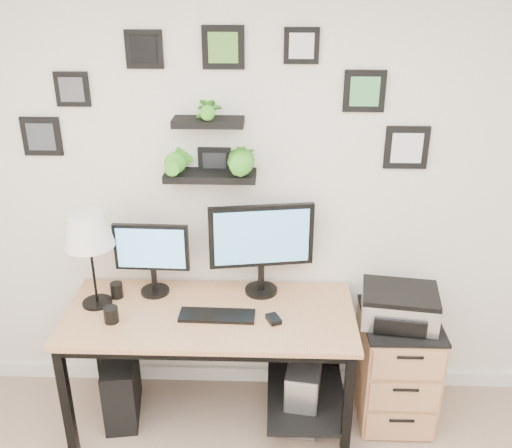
{
  "coord_description": "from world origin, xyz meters",
  "views": [
    {
      "loc": [
        0.04,
        -1.03,
        2.48
      ],
      "look_at": [
        -0.05,
        1.83,
        1.2
      ],
      "focal_mm": 40.0,
      "sensor_mm": 36.0,
      "label": 1
    }
  ],
  "objects_px": {
    "desk": "(217,328)",
    "table_lamp": "(88,233)",
    "pc_tower_black": "(122,386)",
    "mug": "(111,315)",
    "file_cabinet": "(396,367)",
    "monitor_left": "(152,254)",
    "printer": "(399,306)",
    "monitor_right": "(261,242)",
    "pc_tower_grey": "(304,388)"
  },
  "relations": [
    {
      "from": "file_cabinet",
      "to": "pc_tower_grey",
      "type": "bearing_deg",
      "value": -174.23
    },
    {
      "from": "desk",
      "to": "monitor_left",
      "type": "bearing_deg",
      "value": 156.54
    },
    {
      "from": "desk",
      "to": "mug",
      "type": "distance_m",
      "value": 0.59
    },
    {
      "from": "monitor_right",
      "to": "pc_tower_black",
      "type": "bearing_deg",
      "value": -166.47
    },
    {
      "from": "desk",
      "to": "pc_tower_black",
      "type": "distance_m",
      "value": 0.72
    },
    {
      "from": "desk",
      "to": "printer",
      "type": "relative_size",
      "value": 3.54
    },
    {
      "from": "pc_tower_black",
      "to": "file_cabinet",
      "type": "distance_m",
      "value": 1.63
    },
    {
      "from": "monitor_left",
      "to": "table_lamp",
      "type": "xyz_separation_m",
      "value": [
        -0.3,
        -0.13,
        0.19
      ]
    },
    {
      "from": "pc_tower_grey",
      "to": "mug",
      "type": "bearing_deg",
      "value": -172.19
    },
    {
      "from": "file_cabinet",
      "to": "table_lamp",
      "type": "bearing_deg",
      "value": -179.28
    },
    {
      "from": "desk",
      "to": "pc_tower_black",
      "type": "relative_size",
      "value": 3.9
    },
    {
      "from": "pc_tower_grey",
      "to": "table_lamp",
      "type": "bearing_deg",
      "value": 178.4
    },
    {
      "from": "mug",
      "to": "monitor_right",
      "type": "bearing_deg",
      "value": 22.65
    },
    {
      "from": "mug",
      "to": "file_cabinet",
      "type": "xyz_separation_m",
      "value": [
        1.6,
        0.2,
        -0.46
      ]
    },
    {
      "from": "monitor_right",
      "to": "printer",
      "type": "bearing_deg",
      "value": -10.65
    },
    {
      "from": "mug",
      "to": "table_lamp",
      "type": "bearing_deg",
      "value": 126.02
    },
    {
      "from": "monitor_left",
      "to": "printer",
      "type": "relative_size",
      "value": 0.97
    },
    {
      "from": "mug",
      "to": "pc_tower_black",
      "type": "bearing_deg",
      "value": 103.7
    },
    {
      "from": "mug",
      "to": "desk",
      "type": "bearing_deg",
      "value": 14.36
    },
    {
      "from": "monitor_left",
      "to": "mug",
      "type": "relative_size",
      "value": 4.96
    },
    {
      "from": "table_lamp",
      "to": "mug",
      "type": "xyz_separation_m",
      "value": [
        0.13,
        -0.18,
        -0.4
      ]
    },
    {
      "from": "monitor_left",
      "to": "monitor_right",
      "type": "xyz_separation_m",
      "value": [
        0.62,
        0.03,
        0.07
      ]
    },
    {
      "from": "table_lamp",
      "to": "pc_tower_grey",
      "type": "distance_m",
      "value": 1.54
    },
    {
      "from": "desk",
      "to": "printer",
      "type": "height_order",
      "value": "printer"
    },
    {
      "from": "pc_tower_black",
      "to": "file_cabinet",
      "type": "bearing_deg",
      "value": -6.44
    },
    {
      "from": "monitor_left",
      "to": "printer",
      "type": "height_order",
      "value": "monitor_left"
    },
    {
      "from": "monitor_right",
      "to": "mug",
      "type": "relative_size",
      "value": 6.69
    },
    {
      "from": "mug",
      "to": "printer",
      "type": "bearing_deg",
      "value": 6.76
    },
    {
      "from": "pc_tower_grey",
      "to": "printer",
      "type": "height_order",
      "value": "printer"
    },
    {
      "from": "mug",
      "to": "printer",
      "type": "distance_m",
      "value": 1.58
    },
    {
      "from": "desk",
      "to": "pc_tower_black",
      "type": "xyz_separation_m",
      "value": [
        -0.58,
        -0.01,
        -0.42
      ]
    },
    {
      "from": "monitor_left",
      "to": "table_lamp",
      "type": "height_order",
      "value": "table_lamp"
    },
    {
      "from": "desk",
      "to": "file_cabinet",
      "type": "distance_m",
      "value": 1.09
    },
    {
      "from": "monitor_left",
      "to": "pc_tower_black",
      "type": "height_order",
      "value": "monitor_left"
    },
    {
      "from": "monitor_left",
      "to": "file_cabinet",
      "type": "distance_m",
      "value": 1.57
    },
    {
      "from": "pc_tower_black",
      "to": "printer",
      "type": "bearing_deg",
      "value": -6.87
    },
    {
      "from": "pc_tower_grey",
      "to": "file_cabinet",
      "type": "xyz_separation_m",
      "value": [
        0.54,
        0.05,
        0.13
      ]
    },
    {
      "from": "desk",
      "to": "table_lamp",
      "type": "distance_m",
      "value": 0.89
    },
    {
      "from": "printer",
      "to": "pc_tower_black",
      "type": "bearing_deg",
      "value": -178.09
    },
    {
      "from": "desk",
      "to": "file_cabinet",
      "type": "bearing_deg",
      "value": 3.19
    },
    {
      "from": "desk",
      "to": "table_lamp",
      "type": "height_order",
      "value": "table_lamp"
    },
    {
      "from": "desk",
      "to": "table_lamp",
      "type": "bearing_deg",
      "value": 176.92
    },
    {
      "from": "monitor_left",
      "to": "pc_tower_grey",
      "type": "bearing_deg",
      "value": -10.31
    },
    {
      "from": "monitor_right",
      "to": "table_lamp",
      "type": "xyz_separation_m",
      "value": [
        -0.92,
        -0.15,
        0.12
      ]
    },
    {
      "from": "pc_tower_black",
      "to": "mug",
      "type": "bearing_deg",
      "value": -85.08
    },
    {
      "from": "monitor_left",
      "to": "mug",
      "type": "xyz_separation_m",
      "value": [
        -0.17,
        -0.3,
        -0.21
      ]
    },
    {
      "from": "file_cabinet",
      "to": "printer",
      "type": "bearing_deg",
      "value": -151.95
    },
    {
      "from": "monitor_left",
      "to": "pc_tower_black",
      "type": "relative_size",
      "value": 1.06
    },
    {
      "from": "mug",
      "to": "pc_tower_black",
      "type": "xyz_separation_m",
      "value": [
        -0.03,
        0.13,
        -0.59
      ]
    },
    {
      "from": "monitor_right",
      "to": "mug",
      "type": "xyz_separation_m",
      "value": [
        -0.8,
        -0.33,
        -0.28
      ]
    }
  ]
}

